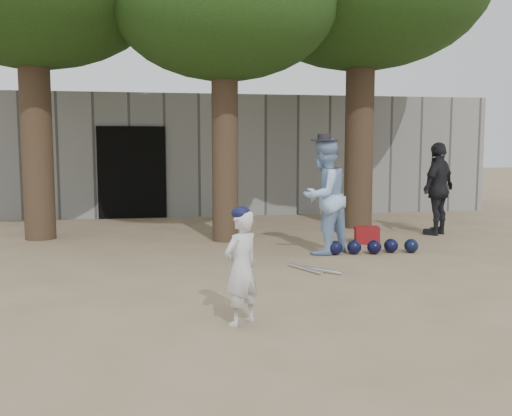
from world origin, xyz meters
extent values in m
plane|color=#937C5E|center=(0.00, 0.00, 0.00)|extent=(70.00, 70.00, 0.00)
imported|color=silver|center=(0.14, -0.77, 0.57)|extent=(0.49, 0.46, 1.13)
imported|color=#98BBEB|center=(2.00, 2.66, 0.93)|extent=(1.15, 1.10, 1.86)
imported|color=black|center=(4.79, 4.18, 0.91)|extent=(1.12, 0.98, 1.81)
cube|color=maroon|center=(3.06, 3.44, 0.15)|extent=(0.48, 0.41, 0.30)
cube|color=gray|center=(0.00, 8.00, 1.50)|extent=(16.00, 0.35, 3.00)
cube|color=black|center=(-1.20, 7.80, 1.10)|extent=(1.60, 0.08, 2.20)
cube|color=slate|center=(0.00, 10.50, 1.50)|extent=(16.00, 5.00, 3.00)
sphere|color=black|center=(2.16, 2.50, 0.12)|extent=(0.23, 0.23, 0.23)
sphere|color=black|center=(2.48, 2.50, 0.12)|extent=(0.23, 0.23, 0.23)
sphere|color=black|center=(2.80, 2.45, 0.12)|extent=(0.23, 0.23, 0.23)
sphere|color=black|center=(3.12, 2.52, 0.12)|extent=(0.23, 0.23, 0.23)
sphere|color=black|center=(3.44, 2.45, 0.12)|extent=(0.23, 0.23, 0.23)
cylinder|color=silver|center=(1.38, 1.47, 0.03)|extent=(0.34, 0.68, 0.06)
cylinder|color=silver|center=(1.56, 1.35, 0.03)|extent=(0.52, 0.57, 0.06)
cylinder|color=brown|center=(-2.80, 5.00, 2.75)|extent=(0.56, 0.56, 5.50)
cylinder|color=brown|center=(0.60, 4.20, 2.50)|extent=(0.48, 0.48, 5.00)
ellipsoid|color=#284C19|center=(0.60, 4.20, 4.20)|extent=(4.00, 4.00, 2.60)
cylinder|color=brown|center=(3.60, 5.40, 2.90)|extent=(0.60, 0.60, 5.80)
camera|label=1|loc=(-0.68, -6.14, 1.75)|focal=40.00mm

